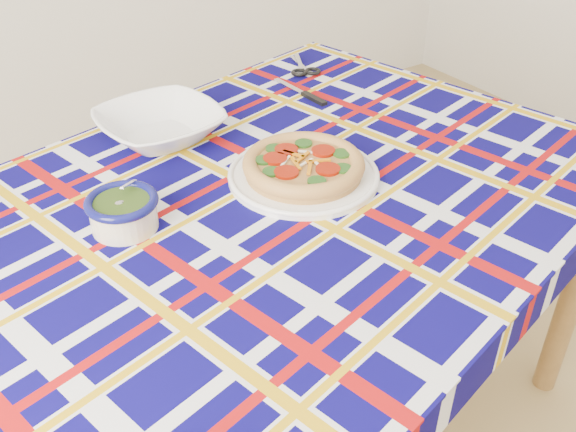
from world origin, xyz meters
TOP-DOWN VIEW (x-y plane):
  - dining_table at (-0.27, 0.27)m, footprint 1.79×1.34m
  - tablecloth at (-0.27, 0.27)m, footprint 1.82×1.38m
  - main_focaccia_plate at (-0.09, 0.31)m, footprint 0.34×0.34m
  - pesto_bowl at (-0.46, 0.35)m, footprint 0.15×0.15m
  - serving_bowl at (-0.25, 0.63)m, footprint 0.29×0.29m
  - table_knife at (0.15, 0.70)m, footprint 0.03×0.22m
  - kitchen_scissors at (0.26, 0.82)m, footprint 0.14×0.20m

SIDE VIEW (x-z plane):
  - dining_table at x=-0.27m, z-range 0.30..1.05m
  - tablecloth at x=-0.27m, z-range 0.65..0.76m
  - table_knife at x=0.15m, z-range 0.76..0.76m
  - kitchen_scissors at x=0.26m, z-range 0.76..0.77m
  - main_focaccia_plate at x=-0.09m, z-range 0.76..0.82m
  - serving_bowl at x=-0.25m, z-range 0.76..0.82m
  - pesto_bowl at x=-0.46m, z-range 0.76..0.83m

